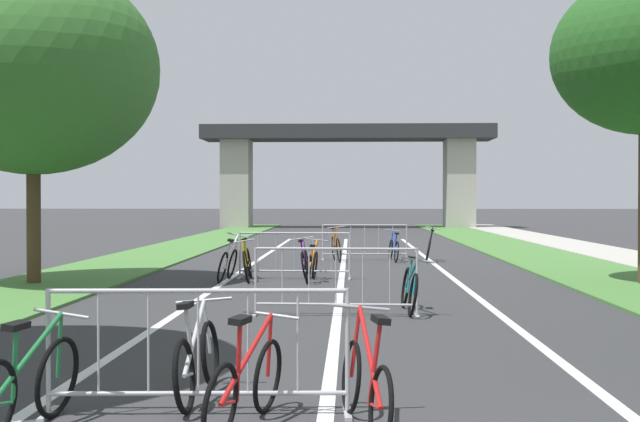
{
  "coord_description": "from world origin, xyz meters",
  "views": [
    {
      "loc": [
        0.2,
        -3.0,
        1.79
      ],
      "look_at": [
        -0.48,
        15.43,
        1.52
      ],
      "focal_mm": 46.2,
      "sensor_mm": 36.0,
      "label": 1
    }
  ],
  "objects_px": {
    "tree_left_oak_mid": "(33,68)",
    "bicycle_teal_5": "(409,289)",
    "crowd_barrier_third": "(294,256)",
    "bicycle_orange_1": "(312,265)",
    "crowd_barrier_second": "(336,282)",
    "bicycle_red_0": "(366,384)",
    "crowd_barrier_nearest": "(198,352)",
    "bicycle_purple_3": "(305,261)",
    "bicycle_orange_11": "(336,247)",
    "bicycle_yellow_4": "(247,263)",
    "bicycle_blue_8": "(394,249)",
    "bicycle_white_9": "(228,264)",
    "crowd_barrier_fourth": "(365,242)",
    "bicycle_red_10": "(246,384)",
    "bicycle_silver_6": "(198,360)",
    "bicycle_green_7": "(26,386)",
    "bicycle_black_2": "(429,248)"
  },
  "relations": [
    {
      "from": "tree_left_oak_mid",
      "to": "bicycle_teal_5",
      "type": "relative_size",
      "value": 3.83
    },
    {
      "from": "crowd_barrier_third",
      "to": "bicycle_orange_1",
      "type": "height_order",
      "value": "crowd_barrier_third"
    },
    {
      "from": "crowd_barrier_second",
      "to": "bicycle_red_0",
      "type": "relative_size",
      "value": 1.54
    },
    {
      "from": "crowd_barrier_nearest",
      "to": "bicycle_teal_5",
      "type": "relative_size",
      "value": 1.46
    },
    {
      "from": "bicycle_purple_3",
      "to": "bicycle_orange_11",
      "type": "bearing_deg",
      "value": 83.37
    },
    {
      "from": "crowd_barrier_second",
      "to": "bicycle_yellow_4",
      "type": "xyz_separation_m",
      "value": [
        -2.04,
        5.4,
        -0.15
      ]
    },
    {
      "from": "crowd_barrier_second",
      "to": "bicycle_blue_8",
      "type": "relative_size",
      "value": 1.51
    },
    {
      "from": "bicycle_red_0",
      "to": "bicycle_white_9",
      "type": "relative_size",
      "value": 0.99
    },
    {
      "from": "bicycle_white_9",
      "to": "bicycle_blue_8",
      "type": "bearing_deg",
      "value": 60.29
    },
    {
      "from": "bicycle_red_0",
      "to": "bicycle_teal_5",
      "type": "bearing_deg",
      "value": 71.75
    },
    {
      "from": "crowd_barrier_fourth",
      "to": "bicycle_red_10",
      "type": "relative_size",
      "value": 1.59
    },
    {
      "from": "crowd_barrier_fourth",
      "to": "bicycle_orange_11",
      "type": "relative_size",
      "value": 1.5
    },
    {
      "from": "bicycle_blue_8",
      "to": "bicycle_yellow_4",
      "type": "bearing_deg",
      "value": -127.18
    },
    {
      "from": "crowd_barrier_second",
      "to": "bicycle_red_10",
      "type": "xyz_separation_m",
      "value": [
        -0.58,
        -6.21,
        -0.17
      ]
    },
    {
      "from": "crowd_barrier_fourth",
      "to": "bicycle_orange_1",
      "type": "bearing_deg",
      "value": -101.24
    },
    {
      "from": "bicycle_orange_1",
      "to": "bicycle_silver_6",
      "type": "relative_size",
      "value": 1.03
    },
    {
      "from": "crowd_barrier_second",
      "to": "bicycle_purple_3",
      "type": "xyz_separation_m",
      "value": [
        -0.83,
        6.35,
        -0.17
      ]
    },
    {
      "from": "bicycle_teal_5",
      "to": "bicycle_silver_6",
      "type": "relative_size",
      "value": 1.05
    },
    {
      "from": "bicycle_purple_3",
      "to": "bicycle_teal_5",
      "type": "distance_m",
      "value": 6.18
    },
    {
      "from": "crowd_barrier_third",
      "to": "bicycle_green_7",
      "type": "relative_size",
      "value": 1.57
    },
    {
      "from": "crowd_barrier_third",
      "to": "crowd_barrier_fourth",
      "type": "relative_size",
      "value": 1.0
    },
    {
      "from": "crowd_barrier_second",
      "to": "bicycle_silver_6",
      "type": "xyz_separation_m",
      "value": [
        -1.14,
        -5.25,
        -0.17
      ]
    },
    {
      "from": "bicycle_orange_1",
      "to": "bicycle_black_2",
      "type": "bearing_deg",
      "value": 66.73
    },
    {
      "from": "bicycle_silver_6",
      "to": "crowd_barrier_nearest",
      "type": "bearing_deg",
      "value": -76.65
    },
    {
      "from": "crowd_barrier_second",
      "to": "bicycle_orange_1",
      "type": "xyz_separation_m",
      "value": [
        -0.61,
        5.29,
        -0.17
      ]
    },
    {
      "from": "bicycle_black_2",
      "to": "bicycle_blue_8",
      "type": "distance_m",
      "value": 1.0
    },
    {
      "from": "crowd_barrier_second",
      "to": "bicycle_yellow_4",
      "type": "relative_size",
      "value": 1.46
    },
    {
      "from": "crowd_barrier_nearest",
      "to": "bicycle_white_9",
      "type": "height_order",
      "value": "same"
    },
    {
      "from": "bicycle_teal_5",
      "to": "crowd_barrier_third",
      "type": "bearing_deg",
      "value": -69.67
    },
    {
      "from": "crowd_barrier_nearest",
      "to": "bicycle_black_2",
      "type": "distance_m",
      "value": 17.32
    },
    {
      "from": "crowd_barrier_third",
      "to": "crowd_barrier_fourth",
      "type": "distance_m",
      "value": 6.03
    },
    {
      "from": "bicycle_silver_6",
      "to": "bicycle_blue_8",
      "type": "distance_m",
      "value": 16.59
    },
    {
      "from": "crowd_barrier_fourth",
      "to": "bicycle_purple_3",
      "type": "bearing_deg",
      "value": -105.61
    },
    {
      "from": "bicycle_yellow_4",
      "to": "bicycle_orange_11",
      "type": "distance_m",
      "value": 6.05
    },
    {
      "from": "bicycle_black_2",
      "to": "bicycle_white_9",
      "type": "distance_m",
      "value": 7.69
    },
    {
      "from": "crowd_barrier_nearest",
      "to": "bicycle_black_2",
      "type": "relative_size",
      "value": 1.58
    },
    {
      "from": "crowd_barrier_second",
      "to": "bicycle_orange_1",
      "type": "height_order",
      "value": "crowd_barrier_second"
    },
    {
      "from": "crowd_barrier_second",
      "to": "bicycle_black_2",
      "type": "distance_m",
      "value": 11.43
    },
    {
      "from": "bicycle_teal_5",
      "to": "bicycle_green_7",
      "type": "distance_m",
      "value": 7.69
    },
    {
      "from": "crowd_barrier_third",
      "to": "bicycle_teal_5",
      "type": "height_order",
      "value": "crowd_barrier_third"
    },
    {
      "from": "bicycle_green_7",
      "to": "bicycle_blue_8",
      "type": "xyz_separation_m",
      "value": [
        3.7,
        17.54,
        -0.02
      ]
    },
    {
      "from": "bicycle_silver_6",
      "to": "crowd_barrier_second",
      "type": "bearing_deg",
      "value": 79.91
    },
    {
      "from": "bicycle_teal_5",
      "to": "bicycle_silver_6",
      "type": "bearing_deg",
      "value": 66.12
    },
    {
      "from": "bicycle_purple_3",
      "to": "bicycle_orange_11",
      "type": "xyz_separation_m",
      "value": [
        0.63,
        4.82,
        0.04
      ]
    },
    {
      "from": "bicycle_black_2",
      "to": "bicycle_silver_6",
      "type": "relative_size",
      "value": 0.97
    },
    {
      "from": "bicycle_black_2",
      "to": "bicycle_green_7",
      "type": "xyz_separation_m",
      "value": [
        -4.7,
        -17.56,
        -0.0
      ]
    },
    {
      "from": "bicycle_black_2",
      "to": "bicycle_yellow_4",
      "type": "bearing_deg",
      "value": -123.04
    },
    {
      "from": "crowd_barrier_second",
      "to": "bicycle_purple_3",
      "type": "relative_size",
      "value": 1.52
    },
    {
      "from": "bicycle_teal_5",
      "to": "bicycle_blue_8",
      "type": "bearing_deg",
      "value": -93.77
    },
    {
      "from": "tree_left_oak_mid",
      "to": "bicycle_white_9",
      "type": "relative_size",
      "value": 4.03
    }
  ]
}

